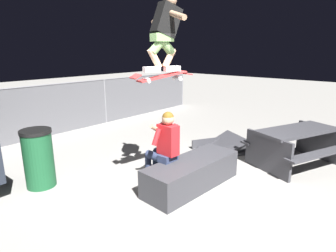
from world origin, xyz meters
The scene contains 9 objects.
ground_plane centered at (0.00, 0.00, 0.00)m, with size 40.00×40.00×0.00m, color gray.
ledge_box_main centered at (0.20, 0.17, 0.24)m, with size 1.84×0.64×0.48m, color #38383D.
person_sitting_on_ledge centered at (-0.08, 0.57, 0.73)m, with size 0.59×0.76×1.31m.
skateboard centered at (-0.16, 0.51, 1.87)m, with size 1.03×0.50×0.15m.
skater_airborne centered at (-0.10, 0.50, 2.56)m, with size 0.64×0.87×1.12m.
kicker_ramp centered at (2.07, 0.67, 0.07)m, with size 1.21×1.21×0.45m.
picnic_table_back centered at (2.34, -0.85, 0.50)m, with size 2.08×1.88×0.75m.
trash_bin centered at (-1.46, 2.15, 0.50)m, with size 0.50×0.50×1.00m.
fence_back centered at (0.00, 4.85, 0.74)m, with size 12.05×0.05×1.40m.
Camera 1 is at (-3.42, -2.39, 2.27)m, focal length 30.19 mm.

